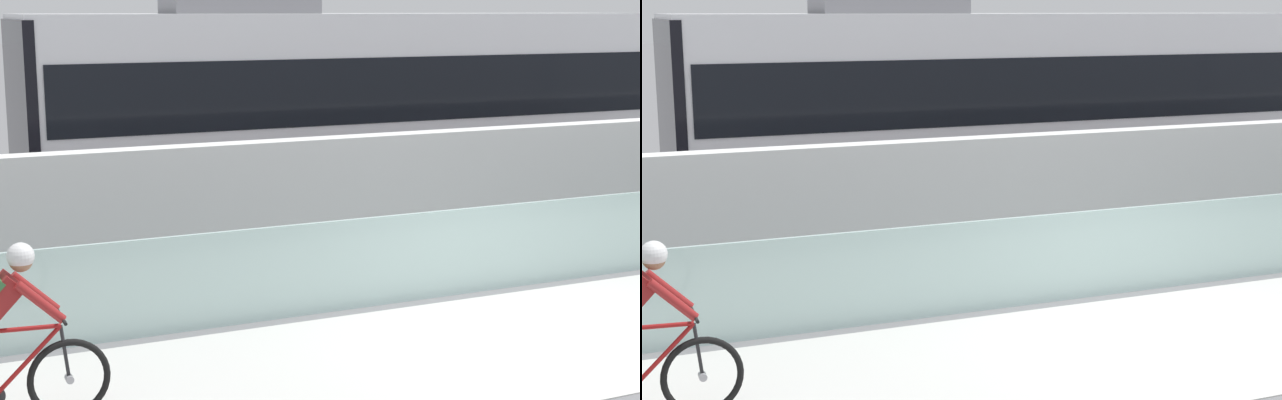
% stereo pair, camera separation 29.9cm
% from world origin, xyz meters
% --- Properties ---
extents(ground_plane, '(200.00, 200.00, 0.00)m').
position_xyz_m(ground_plane, '(0.00, 0.00, 0.00)').
color(ground_plane, slate).
extents(bike_path_deck, '(32.00, 3.20, 0.01)m').
position_xyz_m(bike_path_deck, '(0.00, 0.00, 0.01)').
color(bike_path_deck, beige).
rests_on(bike_path_deck, ground).
extents(glass_parapet, '(32.00, 0.05, 1.09)m').
position_xyz_m(glass_parapet, '(0.00, 1.85, 0.55)').
color(glass_parapet, silver).
rests_on(glass_parapet, ground).
extents(concrete_barrier_wall, '(32.00, 0.36, 1.82)m').
position_xyz_m(concrete_barrier_wall, '(0.00, 3.65, 0.91)').
color(concrete_barrier_wall, silver).
rests_on(concrete_barrier_wall, ground).
extents(tram_rail_near, '(32.00, 0.08, 0.01)m').
position_xyz_m(tram_rail_near, '(0.00, 6.13, 0.00)').
color(tram_rail_near, '#595654').
rests_on(tram_rail_near, ground).
extents(tram_rail_far, '(32.00, 0.08, 0.01)m').
position_xyz_m(tram_rail_far, '(0.00, 7.57, 0.00)').
color(tram_rail_far, '#595654').
rests_on(tram_rail_far, ground).
extents(tram, '(11.06, 2.54, 3.81)m').
position_xyz_m(tram, '(0.93, 6.85, 1.89)').
color(tram, silver).
rests_on(tram, ground).
extents(cyclist_on_bike, '(1.77, 0.58, 1.61)m').
position_xyz_m(cyclist_on_bike, '(-5.58, -0.00, 0.80)').
color(cyclist_on_bike, black).
rests_on(cyclist_on_bike, ground).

